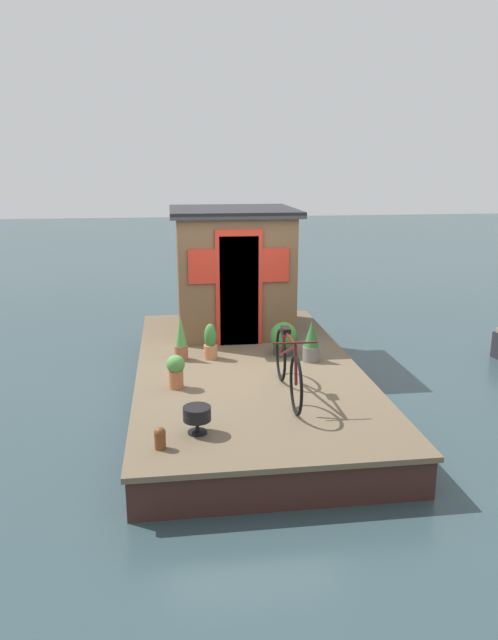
% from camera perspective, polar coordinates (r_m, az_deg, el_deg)
% --- Properties ---
extents(ground_plane, '(60.00, 60.00, 0.00)m').
position_cam_1_polar(ground_plane, '(8.56, -0.18, -7.45)').
color(ground_plane, '#2D4247').
extents(houseboat_deck, '(5.96, 3.08, 0.50)m').
position_cam_1_polar(houseboat_deck, '(8.47, -0.18, -5.87)').
color(houseboat_deck, brown).
rests_on(houseboat_deck, ground_plane).
extents(houseboat_cabin, '(2.01, 2.04, 2.05)m').
position_cam_1_polar(houseboat_cabin, '(9.93, -1.58, 4.89)').
color(houseboat_cabin, brown).
rests_on(houseboat_cabin, houseboat_deck).
extents(bicycle, '(1.79, 0.50, 0.83)m').
position_cam_1_polar(bicycle, '(7.17, 3.78, -4.43)').
color(bicycle, black).
rests_on(bicycle, houseboat_deck).
extents(potted_plant_rosemary, '(0.19, 0.19, 0.52)m').
position_cam_1_polar(potted_plant_rosemary, '(8.58, -3.75, -2.16)').
color(potted_plant_rosemary, '#C6754C').
rests_on(potted_plant_rosemary, houseboat_deck).
extents(potted_plant_sage, '(0.24, 0.24, 0.60)m').
position_cam_1_polar(potted_plant_sage, '(8.49, 6.04, -2.12)').
color(potted_plant_sage, slate).
rests_on(potted_plant_sage, houseboat_deck).
extents(potted_plant_ivy, '(0.19, 0.19, 0.65)m').
position_cam_1_polar(potted_plant_ivy, '(8.55, -6.60, -1.83)').
color(potted_plant_ivy, '#935138').
rests_on(potted_plant_ivy, houseboat_deck).
extents(potted_plant_geranium, '(0.41, 0.41, 0.49)m').
position_cam_1_polar(potted_plant_geranium, '(8.74, 3.34, -1.75)').
color(potted_plant_geranium, '#38383D').
rests_on(potted_plant_geranium, houseboat_deck).
extents(potted_plant_thyme, '(0.23, 0.23, 0.43)m').
position_cam_1_polar(potted_plant_thyme, '(7.50, -7.08, -4.81)').
color(potted_plant_thyme, '#B2603D').
rests_on(potted_plant_thyme, houseboat_deck).
extents(charcoal_grill, '(0.30, 0.30, 0.30)m').
position_cam_1_polar(charcoal_grill, '(6.27, -5.04, -9.12)').
color(charcoal_grill, black).
rests_on(charcoal_grill, houseboat_deck).
extents(mooring_bollard, '(0.12, 0.12, 0.23)m').
position_cam_1_polar(mooring_bollard, '(6.03, -8.60, -11.14)').
color(mooring_bollard, brown).
rests_on(mooring_bollard, houseboat_deck).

